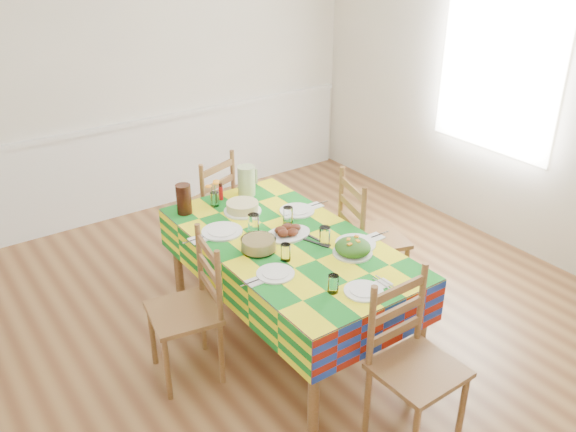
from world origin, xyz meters
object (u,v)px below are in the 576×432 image
(meat_platter, at_px, (288,232))
(chair_left, at_px, (190,310))
(dining_table, at_px, (288,251))
(chair_right, at_px, (368,238))
(chair_far, at_px, (207,210))
(tea_pitcher, at_px, (184,199))
(green_pitcher, at_px, (246,181))
(chair_near, at_px, (412,365))

(meat_platter, distance_m, chair_left, 0.83)
(dining_table, xyz_separation_m, chair_right, (0.74, 0.01, -0.15))
(meat_platter, xyz_separation_m, chair_far, (-0.03, 1.12, -0.27))
(tea_pitcher, bearing_deg, meat_platter, -59.74)
(green_pitcher, height_order, tea_pitcher, green_pitcher)
(meat_platter, xyz_separation_m, green_pitcher, (0.12, 0.72, 0.09))
(green_pitcher, distance_m, chair_left, 1.25)
(meat_platter, height_order, chair_near, chair_near)
(meat_platter, distance_m, chair_right, 0.74)
(dining_table, distance_m, green_pitcher, 0.82)
(tea_pitcher, distance_m, chair_left, 0.93)
(chair_left, bearing_deg, chair_right, 100.69)
(meat_platter, xyz_separation_m, tea_pitcher, (-0.41, 0.71, 0.08))
(chair_far, xyz_separation_m, chair_right, (0.72, -1.16, 0.02))
(chair_near, xyz_separation_m, chair_far, (0.02, 2.34, -0.01))
(meat_platter, relative_size, green_pitcher, 1.41)
(green_pitcher, xyz_separation_m, chair_far, (-0.15, 0.40, -0.36))
(dining_table, bearing_deg, chair_left, -179.42)
(green_pitcher, distance_m, chair_right, 1.01)
(chair_left, bearing_deg, tea_pitcher, 164.12)
(tea_pitcher, relative_size, chair_near, 0.22)
(green_pitcher, bearing_deg, tea_pitcher, -178.56)
(tea_pitcher, height_order, chair_right, chair_right)
(meat_platter, relative_size, chair_right, 0.32)
(chair_left, bearing_deg, meat_platter, 104.56)
(tea_pitcher, bearing_deg, green_pitcher, 1.44)
(chair_near, bearing_deg, green_pitcher, 83.92)
(chair_near, bearing_deg, chair_left, 121.25)
(chair_near, bearing_deg, chair_right, 56.71)
(chair_right, bearing_deg, chair_left, 107.51)
(chair_far, distance_m, chair_left, 1.40)
(green_pitcher, distance_m, tea_pitcher, 0.53)
(tea_pitcher, height_order, chair_left, chair_left)
(green_pitcher, relative_size, tea_pitcher, 1.05)
(meat_platter, bearing_deg, tea_pitcher, 120.26)
(chair_right, bearing_deg, meat_platter, 103.16)
(meat_platter, relative_size, tea_pitcher, 1.48)
(chair_near, xyz_separation_m, chair_right, (0.74, 1.18, 0.01))
(chair_left, bearing_deg, green_pitcher, 140.75)
(tea_pitcher, distance_m, chair_far, 0.67)
(dining_table, xyz_separation_m, meat_platter, (0.04, 0.06, 0.10))
(meat_platter, relative_size, chair_left, 0.34)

